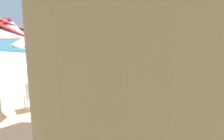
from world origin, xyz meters
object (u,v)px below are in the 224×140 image
(plastic_chair_3, at_px, (60,96))
(sun_lounger_1, at_px, (202,85))
(beachgoer_seated, at_px, (169,62))
(plastic_chair_4, at_px, (83,98))
(plastic_chair_6, at_px, (32,94))
(plastic_chair_0, at_px, (141,131))
(sun_lounger_3, at_px, (131,74))
(beach_umbrella_0, at_px, (170,36))
(plastic_chair_1, at_px, (172,112))
(beach_umbrella_1, at_px, (57,36))
(sun_lounger_2, at_px, (139,79))

(plastic_chair_3, xyz_separation_m, sun_lounger_1, (3.85, 3.91, -0.22))
(plastic_chair_3, distance_m, beachgoer_seated, 9.68)
(plastic_chair_4, relative_size, plastic_chair_6, 1.00)
(plastic_chair_0, relative_size, sun_lounger_3, 0.40)
(beach_umbrella_0, relative_size, plastic_chair_6, 3.09)
(plastic_chair_3, relative_size, sun_lounger_1, 0.39)
(plastic_chair_6, bearing_deg, plastic_chair_1, 4.45)
(plastic_chair_6, xyz_separation_m, sun_lounger_3, (1.53, 4.82, -0.22))
(beach_umbrella_1, xyz_separation_m, plastic_chair_4, (0.17, 0.81, -1.79))
(plastic_chair_1, relative_size, beach_umbrella_1, 0.32)
(plastic_chair_0, relative_size, plastic_chair_1, 1.00)
(plastic_chair_1, xyz_separation_m, beachgoer_seated, (-1.61, 9.39, -0.20))
(plastic_chair_0, bearing_deg, sun_lounger_1, 78.69)
(sun_lounger_2, bearing_deg, plastic_chair_0, -72.59)
(plastic_chair_6, relative_size, sun_lounger_2, 0.40)
(sun_lounger_2, height_order, beachgoer_seated, beachgoer_seated)
(beach_umbrella_1, distance_m, plastic_chair_3, 2.01)
(plastic_chair_0, xyz_separation_m, sun_lounger_2, (-1.58, 5.03, -0.22))
(plastic_chair_3, height_order, beachgoer_seated, beachgoer_seated)
(beach_umbrella_0, height_order, plastic_chair_4, beach_umbrella_0)
(sun_lounger_3, bearing_deg, beach_umbrella_1, -90.21)
(sun_lounger_2, bearing_deg, plastic_chair_4, -97.63)
(plastic_chair_0, distance_m, sun_lounger_3, 6.17)
(beach_umbrella_1, distance_m, beachgoer_seated, 10.48)
(plastic_chair_4, distance_m, sun_lounger_3, 4.54)
(beachgoer_seated, bearing_deg, beach_umbrella_1, -95.88)
(beachgoer_seated, bearing_deg, plastic_chair_3, -99.76)
(sun_lounger_2, bearing_deg, sun_lounger_3, 132.83)
(beachgoer_seated, bearing_deg, sun_lounger_3, -101.95)
(beach_umbrella_1, height_order, beachgoer_seated, beach_umbrella_1)
(plastic_chair_1, distance_m, sun_lounger_1, 3.81)
(sun_lounger_1, height_order, beachgoer_seated, beachgoer_seated)
(plastic_chair_1, relative_size, sun_lounger_3, 0.40)
(plastic_chair_6, bearing_deg, sun_lounger_2, 61.89)
(plastic_chair_3, xyz_separation_m, sun_lounger_2, (1.27, 3.93, -0.22))
(beach_umbrella_1, bearing_deg, plastic_chair_1, 17.56)
(sun_lounger_3, xyz_separation_m, beachgoer_seated, (1.03, 4.89, 0.01))
(beach_umbrella_0, height_order, sun_lounger_2, beach_umbrella_0)
(plastic_chair_1, xyz_separation_m, plastic_chair_3, (-3.25, -0.15, 0.00))
(plastic_chair_4, bearing_deg, beach_umbrella_1, -102.14)
(plastic_chair_3, xyz_separation_m, plastic_chair_6, (-0.92, -0.18, 0.00))
(plastic_chair_1, bearing_deg, sun_lounger_2, 117.67)
(plastic_chair_1, height_order, sun_lounger_3, plastic_chair_1)
(plastic_chair_3, bearing_deg, plastic_chair_0, -21.07)
(plastic_chair_4, bearing_deg, plastic_chair_0, -30.11)
(beach_umbrella_1, xyz_separation_m, sun_lounger_2, (0.69, 4.62, -2.00))
(plastic_chair_3, distance_m, sun_lounger_1, 5.49)
(beach_umbrella_1, distance_m, sun_lounger_3, 5.71)
(beach_umbrella_1, bearing_deg, beach_umbrella_0, -5.30)
(plastic_chair_0, xyz_separation_m, plastic_chair_6, (-3.77, 0.92, 0.00))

